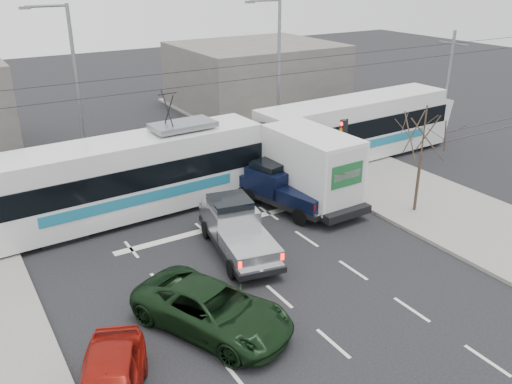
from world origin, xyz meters
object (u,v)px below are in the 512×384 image
navy_pickup (282,186)px  silver_pickup (236,227)px  street_lamp_far (73,81)px  traffic_signal (344,139)px  street_lamp_near (276,67)px  green_car (212,309)px  box_truck (303,166)px  tram (256,149)px  bare_tree (424,135)px

navy_pickup → silver_pickup: bearing=-161.4°
street_lamp_far → traffic_signal: bearing=-41.7°
street_lamp_near → street_lamp_far: 11.67m
navy_pickup → green_car: navy_pickup is taller
navy_pickup → box_truck: bearing=-10.2°
street_lamp_far → navy_pickup: street_lamp_far is taller
green_car → street_lamp_near: bearing=26.3°
traffic_signal → silver_pickup: size_ratio=0.63×
street_lamp_far → navy_pickup: bearing=-54.8°
tram → navy_pickup: tram is taller
traffic_signal → box_truck: 2.71m
street_lamp_far → silver_pickup: bearing=-76.6°
bare_tree → box_truck: bare_tree is taller
silver_pickup → box_truck: 5.88m
traffic_signal → street_lamp_far: 14.47m
traffic_signal → box_truck: size_ratio=0.49×
street_lamp_near → box_truck: size_ratio=1.23×
street_lamp_near → green_car: street_lamp_near is taller
bare_tree → tram: tram is taller
bare_tree → green_car: (-12.13, -2.89, -3.04)m
bare_tree → green_car: bearing=-166.6°
traffic_signal → navy_pickup: size_ratio=0.67×
box_truck → navy_pickup: size_ratio=1.37×
tram → box_truck: bearing=-77.8°
navy_pickup → traffic_signal: bearing=-11.6°
street_lamp_near → tram: (-4.20, -4.52, -3.18)m
street_lamp_far → tram: bearing=-41.8°
silver_pickup → green_car: bearing=-117.0°
street_lamp_far → green_car: (-0.34, -16.39, -4.36)m
bare_tree → tram: size_ratio=0.19×
tram → silver_pickup: bearing=-130.5°
box_truck → green_car: 10.91m
silver_pickup → navy_pickup: size_ratio=1.06×
street_lamp_near → green_car: size_ratio=1.67×
tram → box_truck: size_ratio=3.65×
traffic_signal → green_car: bearing=-147.9°
street_lamp_near → green_car: bearing=-129.4°
traffic_signal → street_lamp_far: bearing=138.3°
bare_tree → navy_pickup: 6.84m
tram → navy_pickup: (-0.48, -3.14, -0.88)m
traffic_signal → bare_tree: bearing=-74.2°
bare_tree → navy_pickup: bare_tree is taller
street_lamp_far → silver_pickup: street_lamp_far is taller
traffic_signal → silver_pickup: traffic_signal is taller
bare_tree → street_lamp_far: street_lamp_far is taller
bare_tree → street_lamp_near: 11.58m
street_lamp_far → navy_pickup: 12.51m
box_truck → tram: bearing=103.2°
street_lamp_near → box_truck: (-3.39, -7.58, -3.32)m
bare_tree → traffic_signal: bare_tree is taller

